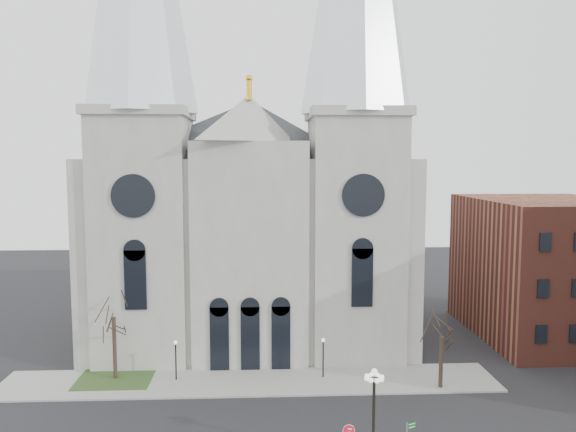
{
  "coord_description": "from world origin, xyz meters",
  "views": [
    {
      "loc": [
        0.97,
        -32.93,
        17.93
      ],
      "look_at": [
        2.94,
        8.0,
        13.83
      ],
      "focal_mm": 35.0,
      "sensor_mm": 36.0,
      "label": 1
    }
  ],
  "objects": [
    {
      "name": "sidewalk_far",
      "position": [
        0.0,
        11.0,
        0.07
      ],
      "size": [
        40.0,
        6.0,
        0.14
      ],
      "primitive_type": "cube",
      "color": "gray",
      "rests_on": "ground"
    },
    {
      "name": "grass_patch",
      "position": [
        -11.0,
        12.0,
        0.09
      ],
      "size": [
        6.0,
        5.0,
        0.18
      ],
      "primitive_type": "cube",
      "color": "#334C20",
      "rests_on": "ground"
    },
    {
      "name": "cathedral",
      "position": [
        0.0,
        22.86,
        18.48
      ],
      "size": [
        33.0,
        26.66,
        54.0
      ],
      "color": "#9B9790",
      "rests_on": "ground"
    },
    {
      "name": "bg_building_brick",
      "position": [
        30.0,
        22.0,
        7.0
      ],
      "size": [
        14.0,
        18.0,
        14.0
      ],
      "primitive_type": "cube",
      "color": "brown",
      "rests_on": "ground"
    },
    {
      "name": "tree_left",
      "position": [
        -11.0,
        12.0,
        5.58
      ],
      "size": [
        3.2,
        3.2,
        7.5
      ],
      "color": "black",
      "rests_on": "ground"
    },
    {
      "name": "tree_right",
      "position": [
        15.0,
        9.0,
        4.47
      ],
      "size": [
        3.2,
        3.2,
        6.0
      ],
      "color": "black",
      "rests_on": "ground"
    },
    {
      "name": "ped_lamp_left",
      "position": [
        -6.0,
        11.5,
        2.33
      ],
      "size": [
        0.32,
        0.32,
        3.26
      ],
      "color": "black",
      "rests_on": "sidewalk_far"
    },
    {
      "name": "ped_lamp_right",
      "position": [
        6.0,
        11.5,
        2.33
      ],
      "size": [
        0.32,
        0.32,
        3.26
      ],
      "color": "black",
      "rests_on": "sidewalk_far"
    },
    {
      "name": "globe_lamp",
      "position": [
        7.52,
        -1.63,
        3.72
      ],
      "size": [
        1.4,
        1.4,
        5.69
      ],
      "rotation": [
        0.0,
        0.0,
        0.16
      ],
      "color": "black",
      "rests_on": "sidewalk_near"
    }
  ]
}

